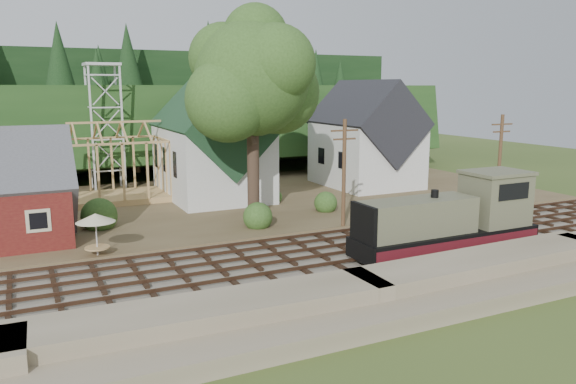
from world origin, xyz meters
name	(u,v)px	position (x,y,z in m)	size (l,w,h in m)	color
ground	(287,263)	(0.00, 0.00, 0.00)	(140.00, 140.00, 0.00)	#384C1E
embankment	(368,315)	(0.00, -8.50, 0.00)	(64.00, 5.00, 1.60)	#7F7259
railroad_bed	(287,262)	(0.00, 0.00, 0.08)	(64.00, 11.00, 0.16)	#726B5B
village_flat	(198,204)	(0.00, 18.00, 0.15)	(64.00, 26.00, 0.30)	brown
hillside	(142,170)	(0.00, 42.00, 0.00)	(70.00, 28.00, 8.00)	#1E3F19
ridge	(120,156)	(0.00, 58.00, 0.00)	(80.00, 20.00, 12.00)	black
church	(212,144)	(2.00, 19.68, 5.18)	(8.40, 15.17, 13.00)	silver
farmhouse	(366,140)	(18.00, 19.00, 4.87)	(8.40, 10.80, 10.60)	silver
timber_frame	(117,167)	(-6.00, 22.00, 3.27)	(8.20, 6.20, 6.99)	tan
lattice_tower	(103,89)	(-6.00, 28.00, 10.03)	(3.20, 3.20, 12.12)	silver
big_tree	(254,87)	(2.17, 10.08, 10.22)	(10.90, 8.40, 14.70)	#38281E
telegraph_pole_near	(344,172)	(7.00, 5.20, 4.25)	(2.20, 0.28, 8.00)	#4C331E
telegraph_pole_far	(500,160)	(22.00, 5.20, 4.25)	(2.20, 0.28, 8.00)	#4C331E
locomotive	(453,221)	(9.77, -3.00, 2.15)	(12.21, 3.05, 4.88)	black
car_blue	(29,229)	(-13.53, 11.14, 0.97)	(1.58, 3.92, 1.34)	#5AA4C0
car_red	(395,177)	(21.66, 18.87, 0.92)	(2.06, 4.46, 1.24)	red
patio_set	(95,220)	(-9.96, 5.50, 2.47)	(2.29, 2.29, 2.55)	silver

